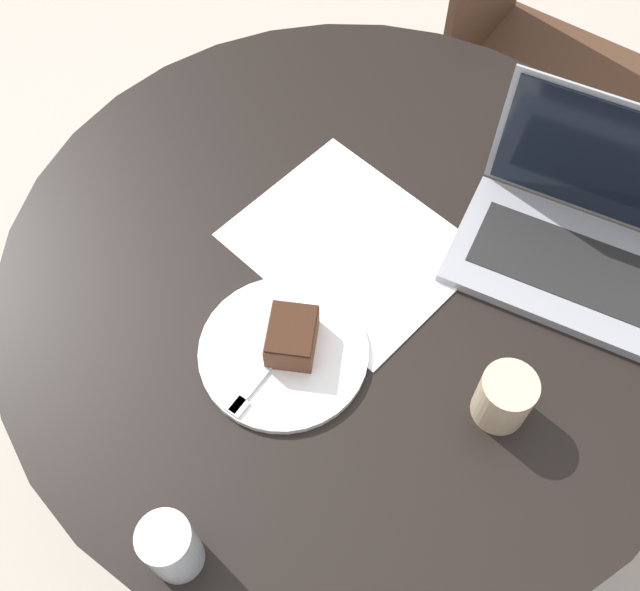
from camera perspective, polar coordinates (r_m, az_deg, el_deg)
The scene contains 10 objects.
ground_plane at distance 1.88m, azimuth 1.65°, elevation -10.58°, with size 12.00×12.00×0.00m, color #B7AD9E.
dining_table at distance 1.28m, azimuth 2.38°, elevation -0.86°, with size 1.12×1.12×0.78m.
chair at distance 1.93m, azimuth 15.30°, elevation 17.34°, with size 0.57×0.57×1.02m.
paper_document at distance 1.20m, azimuth 2.39°, elevation 3.88°, with size 0.42×0.38×0.00m.
plate at distance 1.10m, azimuth -2.79°, elevation -4.29°, with size 0.25×0.25×0.01m.
cake_slice at distance 1.07m, azimuth -2.15°, elevation -3.12°, with size 0.11×0.10×0.05m.
fork at distance 1.07m, azimuth -4.57°, elevation -6.20°, with size 0.10×0.16×0.00m.
coffee_glass at distance 1.05m, azimuth 13.85°, elevation -7.56°, with size 0.08×0.08×0.09m.
water_glass at distance 0.97m, azimuth -11.26°, elevation -18.31°, with size 0.07×0.07×0.12m.
laptop at distance 1.21m, azimuth 18.93°, elevation 4.36°, with size 0.41×0.38×0.25m.
Camera 1 is at (0.54, -0.33, 1.77)m, focal length 42.00 mm.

